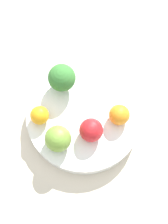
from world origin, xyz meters
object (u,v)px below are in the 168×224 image
Objects in this scene: bowl at (84,116)px; orange_front at (40,115)px; orange_back at (119,115)px; broccoli at (63,77)px; apple_red at (91,130)px; apple_green at (58,139)px.

bowl is 0.11m from orange_front.
orange_back reaches higher than orange_front.
apple_red is (-0.02, -0.13, -0.02)m from broccoli.
orange_front is 0.18m from orange_back.
apple_green is 1.37× the size of orange_front.
apple_green is 0.07m from orange_front.
broccoli is 0.14m from apple_green.
orange_front is at bearing 127.33° from apple_red.
orange_front is (-0.07, 0.10, -0.01)m from apple_red.
broccoli is 1.28× the size of apple_green.
orange_back is (0.14, -0.03, -0.01)m from apple_green.
broccoli is at bearing 22.93° from orange_front.
apple_green is (-0.08, -0.02, 0.05)m from bowl.
apple_red is at bearing 174.43° from orange_back.
broccoli reaches higher than apple_green.
bowl is 0.09m from orange_back.
apple_green is 0.15m from orange_back.
orange_back is at bearing -35.28° from orange_front.
broccoli is (0.00, 0.09, 0.06)m from bowl.
orange_front is (-0.09, 0.05, 0.04)m from bowl.
apple_red is 0.90× the size of apple_green.
orange_back is at bearing -43.55° from bowl.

